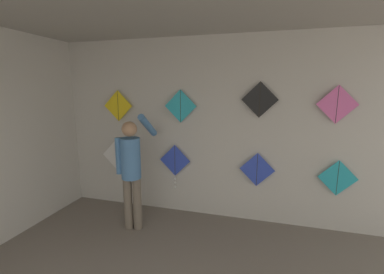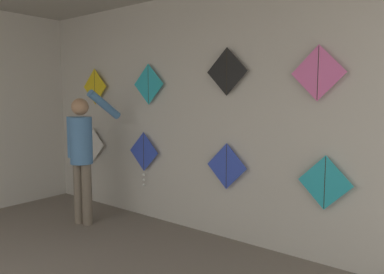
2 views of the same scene
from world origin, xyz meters
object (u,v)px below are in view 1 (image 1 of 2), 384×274
at_px(shopkeeper, 131,166).
at_px(kite_2, 257,170).
at_px(kite_6, 260,100).
at_px(kite_7, 337,104).
at_px(kite_1, 175,163).
at_px(kite_3, 338,178).
at_px(kite_4, 118,106).
at_px(kite_0, 116,155).
at_px(kite_5, 181,106).

relative_size(shopkeeper, kite_2, 3.29).
xyz_separation_m(shopkeeper, kite_6, (1.71, 0.65, 0.92)).
height_order(shopkeeper, kite_7, kite_7).
distance_m(kite_1, kite_7, 2.48).
distance_m(shopkeeper, kite_2, 1.84).
distance_m(kite_3, kite_7, 1.01).
height_order(kite_4, kite_7, kite_7).
bearing_deg(kite_4, kite_2, 0.00).
relative_size(kite_0, kite_3, 1.00).
height_order(kite_0, kite_7, kite_7).
bearing_deg(kite_0, kite_5, 0.00).
bearing_deg(kite_2, kite_5, 180.00).
distance_m(shopkeeper, kite_5, 1.16).
relative_size(shopkeeper, kite_6, 3.29).
relative_size(kite_3, kite_4, 1.00).
distance_m(kite_4, kite_6, 2.27).
distance_m(kite_1, kite_2, 1.29).
height_order(kite_1, kite_6, kite_6).
relative_size(kite_2, kite_3, 1.00).
bearing_deg(kite_7, kite_1, -179.97).
bearing_deg(kite_0, kite_7, 0.00).
xyz_separation_m(kite_2, kite_7, (0.98, 0.00, 0.98)).
xyz_separation_m(kite_2, kite_5, (-1.19, 0.00, 0.92)).
bearing_deg(shopkeeper, kite_6, 10.05).
relative_size(kite_0, kite_1, 0.71).
relative_size(kite_2, kite_6, 1.00).
xyz_separation_m(kite_3, kite_5, (-2.27, 0.00, 0.95)).
relative_size(kite_5, kite_6, 1.00).
distance_m(kite_2, kite_6, 1.03).
bearing_deg(kite_2, kite_6, 180.00).
height_order(kite_2, kite_4, kite_4).
relative_size(kite_4, kite_7, 1.00).
distance_m(shopkeeper, kite_1, 0.78).
bearing_deg(kite_2, kite_3, 0.00).
bearing_deg(kite_7, shopkeeper, -166.47).
bearing_deg(shopkeeper, kite_5, 40.20).
height_order(kite_1, kite_7, kite_7).
bearing_deg(shopkeeper, kite_2, 9.95).
bearing_deg(kite_4, kite_7, 0.00).
height_order(kite_5, kite_6, kite_6).
relative_size(kite_1, kite_4, 1.40).
distance_m(kite_1, kite_4, 1.34).
xyz_separation_m(kite_0, kite_4, (0.09, 0.00, 0.85)).
bearing_deg(kite_7, kite_5, 180.00).
relative_size(kite_2, kite_4, 1.00).
distance_m(kite_6, kite_7, 0.99).
height_order(kite_1, kite_4, kite_4).
xyz_separation_m(kite_0, kite_7, (3.35, 0.00, 0.93)).
bearing_deg(kite_4, kite_6, 0.00).
height_order(kite_1, kite_2, kite_1).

